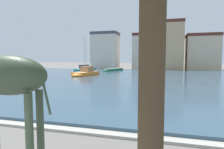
% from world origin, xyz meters
% --- Properties ---
extents(harbor_water, '(78.90, 44.56, 0.27)m').
position_xyz_m(harbor_water, '(0.00, 28.51, 0.13)').
color(harbor_water, '#334C60').
rests_on(harbor_water, ground).
extents(quay_edge_coping, '(78.90, 0.50, 0.12)m').
position_xyz_m(quay_edge_coping, '(0.00, 5.98, 0.06)').
color(quay_edge_coping, '#ADA89E').
rests_on(quay_edge_coping, ground).
extents(giraffe_statue, '(3.05, 0.94, 5.32)m').
position_xyz_m(giraffe_statue, '(-0.89, 2.19, 2.72)').
color(giraffe_statue, '#3D4C38').
rests_on(giraffe_statue, ground).
extents(sailboat_orange, '(3.36, 6.49, 7.30)m').
position_xyz_m(sailboat_orange, '(-10.53, 29.58, 0.62)').
color(sailboat_orange, orange).
rests_on(sailboat_orange, ground).
extents(sailboat_green, '(3.94, 7.31, 8.21)m').
position_xyz_m(sailboat_green, '(-9.18, 43.36, 0.45)').
color(sailboat_green, '#236B42').
rests_on(sailboat_green, ground).
extents(sailboat_teal, '(2.71, 9.08, 6.77)m').
position_xyz_m(sailboat_teal, '(-15.79, 42.98, 0.57)').
color(sailboat_teal, teal).
rests_on(sailboat_teal, ground).
extents(townhouse_wide_warehouse, '(7.69, 6.07, 10.99)m').
position_xyz_m(townhouse_wide_warehouse, '(-13.82, 53.20, 5.51)').
color(townhouse_wide_warehouse, beige).
rests_on(townhouse_wide_warehouse, ground).
extents(townhouse_narrow_midrow, '(5.91, 6.54, 10.62)m').
position_xyz_m(townhouse_narrow_midrow, '(-2.97, 56.52, 5.32)').
color(townhouse_narrow_midrow, beige).
rests_on(townhouse_narrow_midrow, ground).
extents(townhouse_tall_gabled, '(7.26, 7.21, 13.57)m').
position_xyz_m(townhouse_tall_gabled, '(4.56, 54.64, 6.80)').
color(townhouse_tall_gabled, tan).
rests_on(townhouse_tall_gabled, ground).
extents(townhouse_end_terrace, '(8.46, 7.24, 9.93)m').
position_xyz_m(townhouse_end_terrace, '(13.20, 55.96, 4.98)').
color(townhouse_end_terrace, '#C6B293').
rests_on(townhouse_end_terrace, ground).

